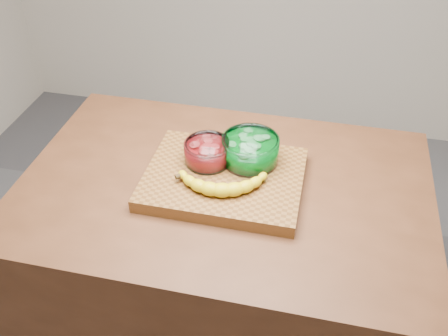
# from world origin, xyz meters

# --- Properties ---
(counter) EXTENTS (1.20, 0.80, 0.90)m
(counter) POSITION_xyz_m (0.00, 0.00, 0.45)
(counter) COLOR #522D18
(counter) RESTS_ON ground
(cutting_board) EXTENTS (0.45, 0.35, 0.04)m
(cutting_board) POSITION_xyz_m (0.00, 0.00, 0.92)
(cutting_board) COLOR brown
(cutting_board) RESTS_ON counter
(bowl_red) EXTENTS (0.14, 0.14, 0.06)m
(bowl_red) POSITION_xyz_m (-0.06, 0.05, 0.97)
(bowl_red) COLOR white
(bowl_red) RESTS_ON cutting_board
(bowl_green) EXTENTS (0.17, 0.17, 0.08)m
(bowl_green) POSITION_xyz_m (0.06, 0.08, 0.98)
(bowl_green) COLOR white
(bowl_green) RESTS_ON cutting_board
(banana) EXTENTS (0.28, 0.15, 0.04)m
(banana) POSITION_xyz_m (0.00, -0.05, 0.96)
(banana) COLOR gold
(banana) RESTS_ON cutting_board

